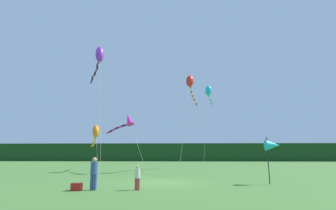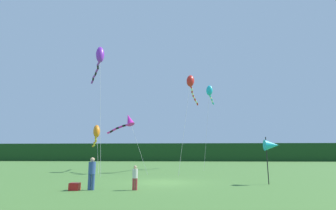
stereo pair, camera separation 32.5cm
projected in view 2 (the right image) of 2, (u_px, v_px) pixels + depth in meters
ground_plane at (163, 182)px, 16.90m from camera, size 120.00×120.00×0.00m
distant_treeline at (177, 152)px, 61.43m from camera, size 108.00×3.98×4.17m
person_adult at (92, 172)px, 13.61m from camera, size 0.37×0.37×1.70m
person_child at (135, 176)px, 13.51m from camera, size 0.28×0.28×1.28m
cooler_box at (75, 187)px, 13.37m from camera, size 0.51×0.40×0.38m
banner_flag_pole at (272, 146)px, 16.29m from camera, size 0.90×0.70×2.96m
kite_cyan at (210, 92)px, 33.22m from camera, size 2.20×6.27×10.73m
kite_purple at (100, 57)px, 26.40m from camera, size 4.08×7.46×12.92m
kite_red at (191, 84)px, 28.76m from camera, size 2.55×10.10×10.68m
kite_magenta at (127, 121)px, 25.57m from camera, size 4.99×3.74×5.95m
kite_orange at (96, 133)px, 27.28m from camera, size 3.30×7.07×5.06m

